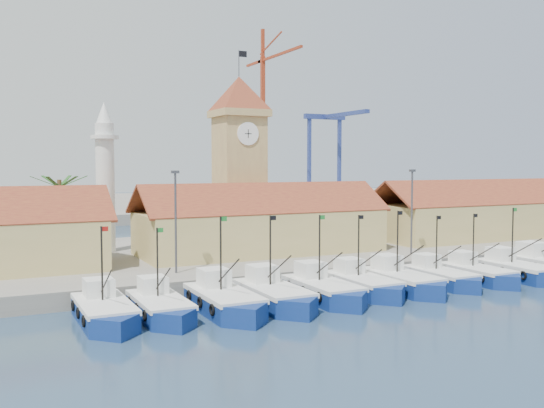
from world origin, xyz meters
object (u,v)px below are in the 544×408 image
clock_tower (239,157)px  boat_5 (364,286)px  minaret (105,177)px  boat_0 (105,313)px

clock_tower → boat_5: bearing=-85.6°
clock_tower → minaret: size_ratio=1.39×
boat_5 → minaret: size_ratio=0.58×
boat_0 → minaret: size_ratio=0.58×
boat_5 → clock_tower: 25.56m
boat_0 → boat_5: 21.63m
boat_5 → minaret: (-16.78, 24.90, 8.99)m
boat_5 → minaret: bearing=124.0°
boat_0 → clock_tower: size_ratio=0.41×
minaret → boat_5: bearing=-56.0°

